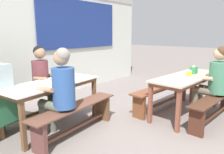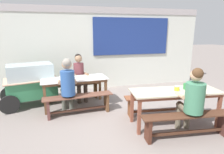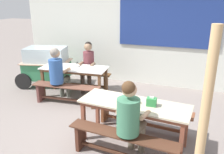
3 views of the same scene
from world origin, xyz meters
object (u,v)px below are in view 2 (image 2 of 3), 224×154
(dining_table_far, at_px, (75,81))
(dining_table_near, at_px, (175,94))
(bench_near_back, at_px, (163,101))
(person_center_facing, at_px, (80,75))
(person_left_back_turned, at_px, (68,83))
(bench_far_front, at_px, (79,102))
(tissue_box, at_px, (188,86))
(food_cart, at_px, (31,82))
(bench_far_back, at_px, (73,89))
(soup_bowl, at_px, (75,77))
(person_near_front, at_px, (192,98))
(bench_near_front, at_px, (187,123))
(condiment_jar, at_px, (177,88))

(dining_table_far, distance_m, dining_table_near, 2.43)
(bench_near_back, bearing_deg, dining_table_near, -94.94)
(person_center_facing, relative_size, person_left_back_turned, 0.98)
(bench_far_front, height_order, bench_near_back, same)
(person_center_facing, bearing_deg, tissue_box, -43.94)
(dining_table_near, distance_m, person_center_facing, 2.62)
(person_center_facing, bearing_deg, food_cart, -178.30)
(person_center_facing, bearing_deg, bench_far_front, -96.76)
(dining_table_far, xyz_separation_m, tissue_box, (2.19, -1.50, 0.15))
(bench_far_back, distance_m, person_center_facing, 0.47)
(person_center_facing, distance_m, soup_bowl, 0.40)
(dining_table_far, relative_size, bench_near_back, 0.91)
(dining_table_far, distance_m, person_left_back_turned, 0.49)
(bench_far_back, distance_m, soup_bowl, 0.63)
(person_center_facing, height_order, person_near_front, person_near_front)
(bench_far_front, relative_size, bench_near_back, 0.88)
(dining_table_far, xyz_separation_m, bench_near_back, (1.95, -0.99, -0.35))
(bench_far_front, xyz_separation_m, person_left_back_turned, (-0.22, 0.06, 0.46))
(bench_far_front, distance_m, person_center_facing, 1.06)
(bench_near_back, relative_size, tissue_box, 11.99)
(bench_near_front, bearing_deg, person_left_back_turned, 142.78)
(person_near_front, bearing_deg, condiment_jar, 94.68)
(person_left_back_turned, bearing_deg, soup_bowl, 69.59)
(person_center_facing, relative_size, tissue_box, 8.48)
(food_cart, bearing_deg, person_left_back_turned, -43.16)
(bench_far_back, xyz_separation_m, person_left_back_turned, (-0.14, -0.96, 0.44))
(person_near_front, distance_m, tissue_box, 0.50)
(bench_far_front, relative_size, condiment_jar, 16.48)
(bench_near_back, bearing_deg, tissue_box, -65.28)
(dining_table_near, height_order, person_left_back_turned, person_left_back_turned)
(bench_near_front, height_order, soup_bowl, soup_bowl)
(bench_near_back, xyz_separation_m, person_near_front, (0.01, -0.96, 0.42))
(bench_near_back, xyz_separation_m, condiment_jar, (-0.02, -0.52, 0.47))
(condiment_jar, bearing_deg, bench_near_back, 87.34)
(person_center_facing, bearing_deg, condiment_jar, -47.91)
(food_cart, distance_m, person_left_back_turned, 1.28)
(bench_far_front, bearing_deg, tissue_box, -24.88)
(dining_table_far, height_order, person_near_front, person_near_front)
(dining_table_near, relative_size, food_cart, 1.08)
(dining_table_near, xyz_separation_m, food_cart, (-3.01, 1.91, -0.05))
(food_cart, bearing_deg, bench_near_front, -39.18)
(bench_far_front, distance_m, person_near_front, 2.44)
(dining_table_far, relative_size, person_center_facing, 1.29)
(bench_near_back, distance_m, person_near_front, 1.05)
(bench_far_front, xyz_separation_m, food_cart, (-1.15, 0.92, 0.33))
(bench_far_back, height_order, person_left_back_turned, person_left_back_turned)
(bench_near_back, relative_size, soup_bowl, 10.84)
(tissue_box, bearing_deg, bench_far_back, 138.02)
(dining_table_far, relative_size, person_left_back_turned, 1.26)
(dining_table_near, bearing_deg, tissue_box, -0.88)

